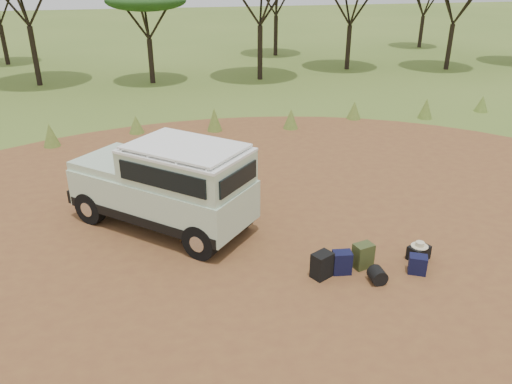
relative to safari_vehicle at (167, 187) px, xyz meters
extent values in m
plane|color=#557128|center=(2.31, -1.23, -1.09)|extent=(140.00, 140.00, 0.00)
cylinder|color=brown|center=(2.31, -1.23, -1.09)|extent=(23.00, 23.00, 0.01)
cone|color=#557128|center=(-3.69, 7.07, -0.67)|extent=(0.60, 0.60, 0.85)
cone|color=#557128|center=(-0.69, 7.97, -0.74)|extent=(0.60, 0.60, 0.70)
cone|color=#557128|center=(2.31, 7.57, -0.64)|extent=(0.60, 0.60, 0.90)
cone|color=#557128|center=(5.31, 7.17, -0.69)|extent=(0.60, 0.60, 0.80)
cone|color=#557128|center=(8.31, 7.87, -0.72)|extent=(0.60, 0.60, 0.75)
cone|color=#557128|center=(11.31, 7.27, -0.67)|extent=(0.60, 0.60, 0.85)
cone|color=#557128|center=(14.31, 7.67, -0.74)|extent=(0.60, 0.60, 0.70)
cylinder|color=black|center=(-5.69, 17.77, 0.44)|extent=(0.28, 0.28, 3.06)
cylinder|color=black|center=(0.31, 16.97, 0.08)|extent=(0.28, 0.28, 2.34)
ellipsoid|color=#123312|center=(0.31, 16.97, 3.17)|extent=(4.20, 4.20, 1.05)
cylinder|color=black|center=(6.31, 16.57, 0.37)|extent=(0.28, 0.28, 2.93)
cylinder|color=black|center=(12.31, 18.27, 0.21)|extent=(0.28, 0.28, 2.61)
cylinder|color=black|center=(18.31, 16.77, 0.26)|extent=(0.28, 0.28, 2.70)
cylinder|color=black|center=(-8.69, 24.77, 0.14)|extent=(0.28, 0.28, 2.48)
cylinder|color=black|center=(9.31, 24.27, 0.26)|extent=(0.28, 0.28, 2.70)
cylinder|color=black|center=(21.31, 25.27, 0.08)|extent=(0.28, 0.28, 2.34)
cube|color=beige|center=(-0.11, 0.10, -0.20)|extent=(4.54, 4.40, 0.95)
cube|color=black|center=(-0.11, 0.10, -0.56)|extent=(4.50, 4.37, 0.24)
cube|color=beige|center=(0.47, -0.44, 0.64)|extent=(3.24, 3.19, 0.75)
cube|color=white|center=(0.47, -0.44, 1.05)|extent=(3.26, 3.21, 0.06)
cube|color=white|center=(0.47, -0.44, 1.15)|extent=(3.03, 2.98, 0.05)
cube|color=beige|center=(-1.15, 1.07, 0.37)|extent=(2.39, 2.39, 0.20)
cube|color=black|center=(-0.53, 0.49, 0.68)|extent=(1.15, 1.22, 0.52)
cube|color=black|center=(-0.14, -1.10, 0.68)|extent=(1.76, 1.64, 0.45)
cube|color=black|center=(1.09, 0.22, 0.68)|extent=(1.76, 1.64, 0.45)
cube|color=black|center=(1.51, -1.40, 0.64)|extent=(1.04, 1.11, 0.41)
cube|color=black|center=(-1.80, 1.67, -0.50)|extent=(1.33, 1.42, 0.34)
cylinder|color=black|center=(-1.88, 1.75, 0.30)|extent=(0.93, 0.99, 0.07)
cylinder|color=black|center=(-1.88, 1.75, -0.23)|extent=(0.93, 0.99, 0.07)
cylinder|color=silver|center=(-2.09, 1.56, 0.10)|extent=(0.20, 0.21, 0.22)
cylinder|color=silver|center=(-1.71, 1.97, 0.10)|extent=(0.20, 0.21, 0.22)
cube|color=white|center=(-1.86, 1.73, -0.38)|extent=(0.31, 0.33, 0.12)
cylinder|color=black|center=(0.12, 1.08, 0.57)|extent=(0.11, 0.11, 0.82)
cylinder|color=black|center=(-1.90, 0.67, -0.68)|extent=(0.80, 0.77, 0.84)
cylinder|color=black|center=(-0.81, 1.85, -0.68)|extent=(0.80, 0.77, 0.84)
cylinder|color=black|center=(0.58, -1.64, -0.68)|extent=(0.80, 0.77, 0.84)
cylinder|color=black|center=(1.67, -0.46, -0.68)|extent=(0.80, 0.77, 0.84)
cylinder|color=brown|center=(0.34, -0.94, -0.38)|extent=(0.34, 0.31, 1.43)
cube|color=black|center=(2.95, -2.95, -0.81)|extent=(0.51, 0.46, 0.57)
cube|color=#111335|center=(3.41, -2.90, -0.84)|extent=(0.42, 0.33, 0.51)
cube|color=#3C4921|center=(3.94, -2.80, -0.81)|extent=(0.46, 0.38, 0.56)
cube|color=#111335|center=(4.98, -3.27, -0.89)|extent=(0.45, 0.41, 0.41)
cube|color=black|center=(5.28, -2.79, -0.93)|extent=(0.55, 0.48, 0.33)
cylinder|color=black|center=(4.00, -3.40, -0.93)|extent=(0.34, 0.34, 0.34)
cylinder|color=beige|center=(5.28, -2.79, -0.76)|extent=(0.37, 0.37, 0.02)
cylinder|color=beige|center=(5.28, -2.79, -0.70)|extent=(0.19, 0.19, 0.09)
camera|label=1|loc=(-0.39, -11.21, 4.91)|focal=35.00mm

